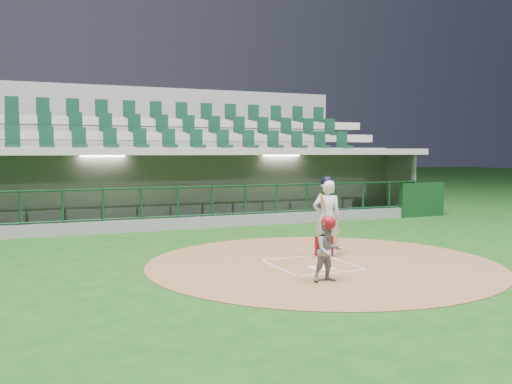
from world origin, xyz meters
TOP-DOWN VIEW (x-y plane):
  - ground at (0.00, 0.00)m, footprint 120.00×120.00m
  - dirt_circle at (0.30, -0.20)m, footprint 7.20×7.20m
  - home_plate at (0.00, -0.70)m, footprint 0.43×0.43m
  - batter_box_chalk at (0.00, -0.30)m, footprint 1.55×1.80m
  - dugout_structure at (0.01, 7.80)m, footprint 16.40×3.70m
  - seating_deck at (0.00, 10.91)m, footprint 17.00×6.72m
  - batter at (0.77, 0.43)m, footprint 0.90×0.94m
  - catcher at (-0.44, -1.70)m, footprint 0.53×0.41m

SIDE VIEW (x-z plane):
  - ground at x=0.00m, z-range 0.00..0.00m
  - dirt_circle at x=0.30m, z-range 0.00..0.01m
  - batter_box_chalk at x=0.00m, z-range 0.01..0.02m
  - home_plate at x=0.00m, z-range 0.01..0.03m
  - catcher at x=-0.44m, z-range 0.01..1.18m
  - batter at x=0.77m, z-range 0.01..1.77m
  - dugout_structure at x=0.01m, z-range -0.54..2.46m
  - seating_deck at x=0.00m, z-range -1.15..4.00m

